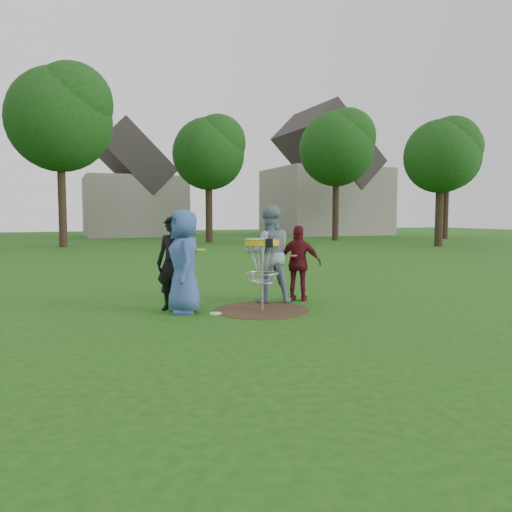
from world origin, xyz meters
name	(u,v)px	position (x,y,z in m)	size (l,w,h in m)	color
ground	(262,310)	(0.00, 0.00, 0.00)	(100.00, 100.00, 0.00)	#19470F
dirt_patch	(262,310)	(0.00, 0.00, 0.00)	(1.80, 1.80, 0.01)	#47331E
player_blue	(184,261)	(-1.40, 0.33, 0.94)	(0.92, 0.60, 1.88)	#365595
player_black	(173,263)	(-1.54, 0.61, 0.88)	(0.64, 0.42, 1.77)	black
player_grey	(269,254)	(0.47, 0.75, 0.99)	(0.96, 0.75, 1.98)	gray
player_maroon	(299,263)	(1.12, 0.68, 0.79)	(0.92, 0.38, 1.57)	#58141B
disc_on_grass	(216,313)	(-0.91, -0.01, 0.01)	(0.22, 0.22, 0.02)	white
disc_golf_basket	(262,256)	(0.00, 0.00, 1.02)	(0.66, 0.67, 1.38)	#9EA0A5
held_discs	(238,250)	(-0.30, 0.46, 1.11)	(2.39, 0.48, 0.27)	yellow
tree_row	(126,137)	(0.44, 20.67, 6.21)	(51.20, 17.42, 9.90)	#38281C
house_row	(159,187)	(4.78, 33.07, 4.14)	(44.50, 10.65, 11.62)	gray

